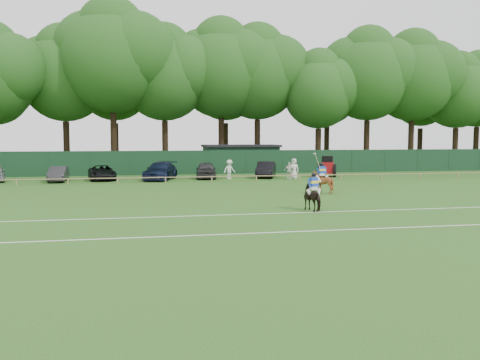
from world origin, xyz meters
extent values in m
plane|color=#1E4C14|center=(0.00, 0.00, 0.00)|extent=(160.00, 160.00, 0.00)
imported|color=black|center=(3.80, -0.36, 0.70)|extent=(1.19, 1.81, 1.40)
imported|color=brown|center=(7.16, 7.36, 0.77)|extent=(1.31, 1.46, 1.55)
imported|color=#303032|center=(-12.16, 20.72, 0.66)|extent=(1.47, 4.05, 1.33)
imported|color=black|center=(-8.51, 21.59, 0.67)|extent=(2.87, 5.08, 1.34)
imported|color=#101832|center=(-3.30, 21.02, 0.80)|extent=(3.75, 5.95, 1.61)
imported|color=#2E2E30|center=(0.97, 21.59, 0.78)|extent=(2.38, 4.76, 1.56)
imported|color=black|center=(6.81, 21.67, 0.77)|extent=(3.08, 4.92, 1.53)
imported|color=silver|center=(3.00, 20.46, 0.90)|extent=(1.31, 0.99, 1.79)
imported|color=silver|center=(8.40, 19.27, 0.79)|extent=(0.95, 0.45, 1.59)
imported|color=white|center=(8.99, 19.64, 0.94)|extent=(1.10, 1.02, 1.89)
cube|color=silver|center=(3.80, -0.36, 1.20)|extent=(0.42, 0.35, 0.18)
cube|color=#193BB5|center=(3.80, -0.36, 1.52)|extent=(0.47, 0.40, 0.51)
cube|color=yellow|center=(3.80, -0.36, 1.50)|extent=(0.49, 0.39, 0.18)
sphere|color=black|center=(3.80, -0.36, 1.89)|extent=(0.25, 0.25, 0.25)
cylinder|color=silver|center=(4.06, -0.34, 0.90)|extent=(0.40, 0.42, 0.59)
cylinder|color=silver|center=(3.56, -0.48, 0.90)|extent=(0.45, 0.30, 0.59)
cube|color=silver|center=(7.16, 7.36, 1.32)|extent=(0.37, 0.28, 0.18)
cube|color=#193BB5|center=(7.16, 7.36, 1.64)|extent=(0.41, 0.32, 0.51)
cube|color=yellow|center=(7.16, 7.36, 1.62)|extent=(0.44, 0.31, 0.18)
sphere|color=black|center=(7.16, 7.36, 2.01)|extent=(0.25, 0.25, 0.25)
cylinder|color=silver|center=(7.41, 7.30, 1.02)|extent=(0.42, 0.33, 0.59)
cylinder|color=silver|center=(6.89, 7.32, 1.02)|extent=(0.42, 0.35, 0.59)
cylinder|color=tan|center=(6.86, 7.43, 2.19)|extent=(0.25, 0.59, 1.17)
cube|color=silver|center=(0.00, -6.00, 0.01)|extent=(60.00, 0.10, 0.01)
cube|color=silver|center=(0.00, -1.00, 0.01)|extent=(60.00, 0.10, 0.01)
cube|color=#997F5B|center=(0.00, 18.00, 0.45)|extent=(62.00, 0.08, 0.08)
cube|color=#14351E|center=(0.00, 27.00, 1.25)|extent=(92.00, 0.04, 2.50)
cube|color=#14331E|center=(6.00, 30.00, 1.40)|extent=(8.00, 4.00, 2.80)
cube|color=black|center=(6.00, 30.00, 2.92)|extent=(8.40, 4.40, 0.24)
cube|color=maroon|center=(13.02, 21.50, 0.90)|extent=(1.86, 2.33, 1.11)
cube|color=black|center=(12.88, 21.19, 1.67)|extent=(1.40, 1.44, 0.77)
cylinder|color=black|center=(12.11, 21.26, 0.64)|extent=(0.77, 1.27, 1.28)
cylinder|color=black|center=(13.43, 20.65, 0.64)|extent=(0.77, 1.27, 1.28)
cylinder|color=black|center=(12.79, 22.54, 0.34)|extent=(0.52, 0.73, 0.68)
cylinder|color=black|center=(13.96, 22.01, 0.34)|extent=(0.52, 0.73, 0.68)
camera|label=1|loc=(-5.28, -25.74, 3.87)|focal=38.00mm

